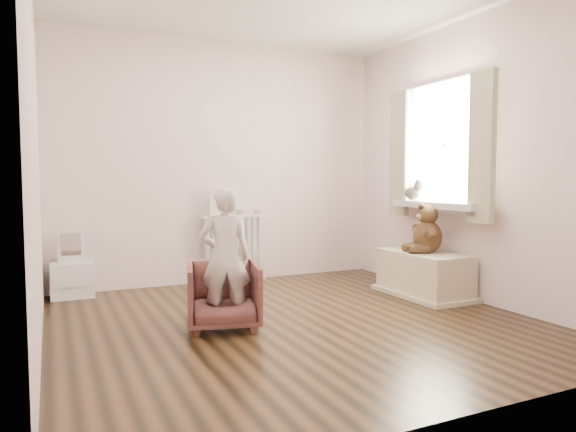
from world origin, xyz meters
name	(u,v)px	position (x,y,z in m)	size (l,w,h in m)	color
floor	(295,321)	(0.00, 0.00, 0.00)	(3.60, 3.60, 0.01)	black
back_wall	(223,163)	(0.00, 1.80, 1.30)	(3.60, 0.02, 2.60)	white
front_wall	(468,138)	(0.00, -1.80, 1.30)	(3.60, 0.02, 2.60)	white
left_wall	(34,150)	(-1.80, 0.00, 1.30)	(0.02, 3.60, 2.60)	white
right_wall	(471,159)	(1.80, 0.00, 1.30)	(0.02, 3.60, 2.60)	white
window	(446,145)	(1.76, 0.30, 1.45)	(0.03, 0.90, 1.10)	white
window_sill	(437,205)	(1.67, 0.30, 0.87)	(0.22, 1.10, 0.06)	silver
curtain_left	(482,147)	(1.65, -0.27, 1.39)	(0.06, 0.26, 1.30)	#C1B991
curtain_right	(400,154)	(1.65, 0.87, 1.39)	(0.06, 0.26, 1.30)	#C1B991
radiator	(234,247)	(0.08, 1.68, 0.39)	(0.70, 0.13, 0.74)	silver
paper_doll	(217,202)	(-0.11, 1.68, 0.88)	(0.17, 0.01, 0.28)	beige
tin_a	(241,212)	(0.16, 1.68, 0.77)	(0.10, 0.10, 0.06)	#A59E8C
tin_b	(258,212)	(0.36, 1.68, 0.76)	(0.09, 0.09, 0.05)	#A59E8C
toy_vanity	(72,269)	(-1.55, 1.65, 0.28)	(0.39, 0.28, 0.61)	silver
armchair	(223,295)	(-0.56, 0.08, 0.25)	(0.53, 0.54, 0.49)	brown
child	(225,257)	(-0.56, 0.03, 0.54)	(0.38, 0.25, 1.04)	silver
toy_bench	(424,275)	(1.52, 0.29, 0.20)	(0.47, 0.90, 0.42)	beige
teddy_bear	(428,227)	(1.53, 0.27, 0.67)	(0.38, 0.29, 0.46)	#332110
plush_cat	(414,191)	(1.66, 0.64, 1.00)	(0.16, 0.26, 0.22)	#656055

